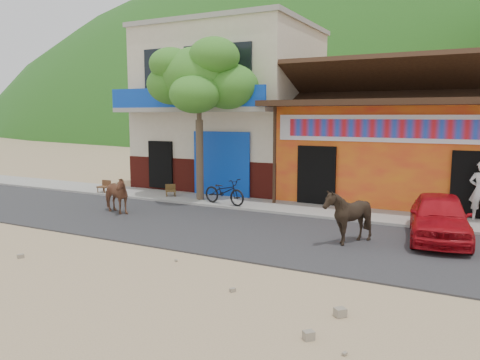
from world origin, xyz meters
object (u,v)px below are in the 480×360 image
at_px(red_car, 439,217).
at_px(cow_dark, 348,216).
at_px(cafe_chair_right, 171,185).
at_px(cow_tan, 114,195).
at_px(cafe_chair_left, 104,181).
at_px(tree, 199,120).
at_px(scooter, 224,191).

bearing_deg(red_car, cow_dark, -150.47).
bearing_deg(cafe_chair_right, red_car, -49.64).
relative_size(cow_tan, cafe_chair_left, 1.61).
bearing_deg(cow_tan, red_car, -66.53).
distance_m(cow_tan, cafe_chair_left, 4.03).
bearing_deg(cow_dark, cow_tan, -109.40).
xyz_separation_m(tree, cafe_chair_right, (-1.40, 0.04, -2.57)).
relative_size(cow_dark, scooter, 0.80).
xyz_separation_m(tree, red_car, (8.54, -1.79, -2.47)).
height_order(red_car, cafe_chair_right, red_car).
distance_m(cow_dark, scooter, 5.91).
distance_m(cow_tan, cafe_chair_right, 3.21).
relative_size(scooter, cafe_chair_left, 1.94).
height_order(cafe_chair_left, cafe_chair_right, cafe_chair_left).
height_order(cow_tan, cafe_chair_right, cow_tan).
bearing_deg(tree, red_car, -11.87).
relative_size(tree, scooter, 3.37).
distance_m(tree, cafe_chair_left, 5.11).
xyz_separation_m(tree, cow_dark, (6.53, -3.33, -2.37)).
height_order(scooter, cafe_chair_right, scooter).
distance_m(tree, scooter, 2.91).
bearing_deg(cafe_chair_left, red_car, -9.60).
height_order(cow_tan, scooter, cow_tan).
relative_size(red_car, cafe_chair_left, 3.91).
relative_size(cow_dark, cafe_chair_right, 1.67).
relative_size(tree, cafe_chair_right, 7.03).
xyz_separation_m(cow_tan, cow_dark, (7.90, -0.16, 0.09)).
bearing_deg(cow_tan, scooter, -29.94).
height_order(cow_tan, red_car, cow_tan).
xyz_separation_m(red_car, scooter, (-7.20, 1.29, -0.06)).
relative_size(red_car, scooter, 2.02).
bearing_deg(cow_dark, scooter, -136.84).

